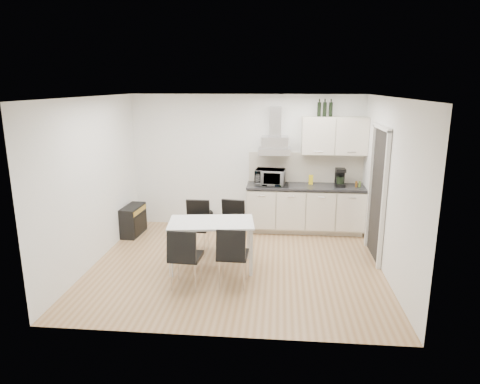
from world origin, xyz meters
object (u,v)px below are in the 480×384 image
object	(u,v)px
kitchenette	(307,189)
guitar_amp	(133,220)
dining_table	(211,227)
chair_near_right	(233,256)
floor_speaker	(208,218)
chair_far_right	(230,228)
chair_far_left	(196,228)
chair_near_left	(186,257)

from	to	relation	value
kitchenette	guitar_amp	world-z (taller)	kitchenette
dining_table	chair_near_right	world-z (taller)	chair_near_right
floor_speaker	chair_near_right	bearing A→B (deg)	-97.46
kitchenette	chair_far_right	distance (m)	1.85
dining_table	chair_far_left	size ratio (longest dim) A/B	1.55
chair_far_left	chair_far_right	xyz separation A→B (m)	(0.57, 0.07, 0.00)
chair_far_right	chair_near_right	bearing A→B (deg)	107.20
chair_near_left	chair_near_right	xyz separation A→B (m)	(0.64, 0.12, 0.00)
dining_table	guitar_amp	bearing A→B (deg)	134.49
chair_near_right	chair_far_left	bearing A→B (deg)	124.94
chair_near_left	dining_table	bearing A→B (deg)	72.71
kitchenette	dining_table	xyz separation A→B (m)	(-1.55, -1.87, -0.17)
chair_far_right	chair_near_right	distance (m)	1.21
dining_table	chair_near_left	size ratio (longest dim) A/B	1.55
chair_far_left	chair_near_left	distance (m)	1.25
guitar_amp	floor_speaker	bearing A→B (deg)	30.57
chair_near_left	chair_near_right	distance (m)	0.65
kitchenette	chair_near_right	size ratio (longest dim) A/B	2.86
chair_far_right	guitar_amp	bearing A→B (deg)	-11.36
chair_far_right	kitchenette	bearing A→B (deg)	-128.43
kitchenette	floor_speaker	bearing A→B (deg)	175.16
chair_near_left	floor_speaker	distance (m)	2.72
guitar_amp	floor_speaker	world-z (taller)	guitar_amp
chair_near_right	floor_speaker	xyz separation A→B (m)	(-0.79, 2.59, -0.29)
chair_far_left	chair_far_right	bearing A→B (deg)	-171.78
dining_table	chair_near_right	xyz separation A→B (m)	(0.39, -0.55, -0.22)
chair_far_right	dining_table	bearing A→B (deg)	80.32
guitar_amp	chair_near_left	bearing A→B (deg)	-50.57
floor_speaker	chair_far_left	bearing A→B (deg)	-112.63
dining_table	chair_far_left	distance (m)	0.71
chair_far_left	dining_table	bearing A→B (deg)	122.85
floor_speaker	dining_table	bearing A→B (deg)	-103.32
chair_far_right	chair_near_right	xyz separation A→B (m)	(0.17, -1.20, 0.00)
chair_far_left	chair_near_right	bearing A→B (deg)	124.63
chair_far_left	chair_near_left	size ratio (longest dim) A/B	1.00
dining_table	chair_far_left	bearing A→B (deg)	114.61
chair_near_right	guitar_amp	size ratio (longest dim) A/B	1.28
chair_far_left	chair_near_left	xyz separation A→B (m)	(0.10, -1.24, 0.00)
chair_far_left	guitar_amp	distance (m)	1.59
chair_near_left	chair_near_right	size ratio (longest dim) A/B	1.00
chair_far_left	floor_speaker	bearing A→B (deg)	-86.97
kitchenette	chair_near_right	bearing A→B (deg)	-115.63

